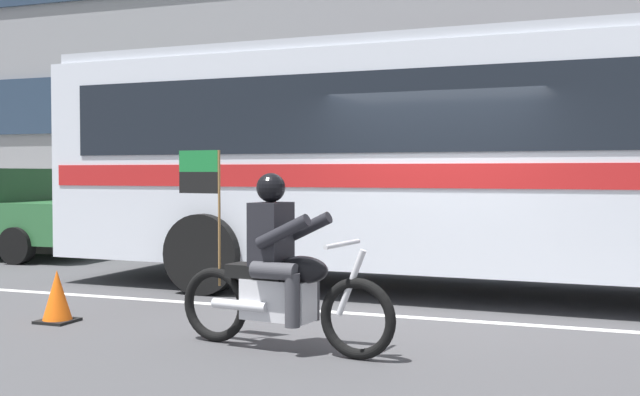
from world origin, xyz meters
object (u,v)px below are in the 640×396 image
fire_hydrant (423,233)px  traffic_cone (57,298)px  transit_bus (529,147)px  motorcycle_with_rider (280,275)px

fire_hydrant → traffic_cone: size_ratio=1.36×
fire_hydrant → transit_bus: bearing=-56.5°
transit_bus → motorcycle_with_rider: 4.26m
traffic_cone → fire_hydrant: bearing=68.7°
motorcycle_with_rider → traffic_cone: bearing=172.9°
fire_hydrant → motorcycle_with_rider: bearing=-88.3°
motorcycle_with_rider → fire_hydrant: size_ratio=2.91×
transit_bus → fire_hydrant: size_ratio=17.07×
fire_hydrant → traffic_cone: (-2.48, -6.37, -0.26)m
motorcycle_with_rider → fire_hydrant: 6.71m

